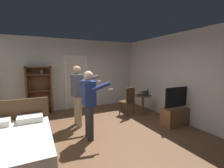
{
  "coord_description": "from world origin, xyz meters",
  "views": [
    {
      "loc": [
        -1.29,
        -3.56,
        1.81
      ],
      "look_at": [
        0.66,
        0.47,
        1.23
      ],
      "focal_mm": 25.31,
      "sensor_mm": 36.0,
      "label": 1
    }
  ],
  "objects_px": {
    "bottle_on_table": "(148,92)",
    "suitcase_dark": "(39,118)",
    "laptop": "(143,94)",
    "person_blue_shirt": "(89,101)",
    "bookshelf": "(39,88)",
    "bed": "(11,149)",
    "person_striped_shirt": "(78,91)",
    "wooden_chair": "(128,100)",
    "side_table": "(143,101)",
    "tv_flatscreen": "(177,114)"
  },
  "relations": [
    {
      "from": "side_table",
      "to": "wooden_chair",
      "type": "distance_m",
      "value": 0.55
    },
    {
      "from": "laptop",
      "to": "person_striped_shirt",
      "type": "xyz_separation_m",
      "value": [
        -2.3,
        0.02,
        0.27
      ]
    },
    {
      "from": "bed",
      "to": "tv_flatscreen",
      "type": "bearing_deg",
      "value": 1.29
    },
    {
      "from": "side_table",
      "to": "suitcase_dark",
      "type": "xyz_separation_m",
      "value": [
        -3.36,
        0.57,
        -0.28
      ]
    },
    {
      "from": "wooden_chair",
      "to": "bottle_on_table",
      "type": "bearing_deg",
      "value": -18.07
    },
    {
      "from": "bookshelf",
      "to": "tv_flatscreen",
      "type": "distance_m",
      "value": 4.68
    },
    {
      "from": "bookshelf",
      "to": "side_table",
      "type": "distance_m",
      "value": 3.73
    },
    {
      "from": "tv_flatscreen",
      "to": "side_table",
      "type": "bearing_deg",
      "value": 104.54
    },
    {
      "from": "side_table",
      "to": "suitcase_dark",
      "type": "height_order",
      "value": "side_table"
    },
    {
      "from": "wooden_chair",
      "to": "person_blue_shirt",
      "type": "bearing_deg",
      "value": -148.2
    },
    {
      "from": "laptop",
      "to": "wooden_chair",
      "type": "height_order",
      "value": "wooden_chair"
    },
    {
      "from": "bottle_on_table",
      "to": "bed",
      "type": "bearing_deg",
      "value": -162.51
    },
    {
      "from": "bookshelf",
      "to": "wooden_chair",
      "type": "xyz_separation_m",
      "value": [
        2.77,
        -1.53,
        -0.39
      ]
    },
    {
      "from": "bed",
      "to": "wooden_chair",
      "type": "height_order",
      "value": "bed"
    },
    {
      "from": "bookshelf",
      "to": "bottle_on_table",
      "type": "distance_m",
      "value": 3.86
    },
    {
      "from": "suitcase_dark",
      "to": "tv_flatscreen",
      "type": "bearing_deg",
      "value": -28.47
    },
    {
      "from": "bed",
      "to": "laptop",
      "type": "bearing_deg",
      "value": 18.68
    },
    {
      "from": "laptop",
      "to": "bottle_on_table",
      "type": "bearing_deg",
      "value": -13.47
    },
    {
      "from": "side_table",
      "to": "person_striped_shirt",
      "type": "bearing_deg",
      "value": -179.55
    },
    {
      "from": "bed",
      "to": "bottle_on_table",
      "type": "xyz_separation_m",
      "value": [
        3.99,
        1.26,
        0.5
      ]
    },
    {
      "from": "bed",
      "to": "person_striped_shirt",
      "type": "height_order",
      "value": "person_striped_shirt"
    },
    {
      "from": "bottle_on_table",
      "to": "suitcase_dark",
      "type": "height_order",
      "value": "bottle_on_table"
    },
    {
      "from": "tv_flatscreen",
      "to": "bottle_on_table",
      "type": "height_order",
      "value": "tv_flatscreen"
    },
    {
      "from": "bed",
      "to": "bottle_on_table",
      "type": "bearing_deg",
      "value": 17.49
    },
    {
      "from": "bed",
      "to": "wooden_chair",
      "type": "distance_m",
      "value": 3.65
    },
    {
      "from": "bookshelf",
      "to": "suitcase_dark",
      "type": "height_order",
      "value": "bookshelf"
    },
    {
      "from": "bed",
      "to": "side_table",
      "type": "height_order",
      "value": "bed"
    },
    {
      "from": "tv_flatscreen",
      "to": "bottle_on_table",
      "type": "distance_m",
      "value": 1.27
    },
    {
      "from": "laptop",
      "to": "person_blue_shirt",
      "type": "bearing_deg",
      "value": -158.15
    },
    {
      "from": "side_table",
      "to": "bottle_on_table",
      "type": "xyz_separation_m",
      "value": [
        0.14,
        -0.08,
        0.33
      ]
    },
    {
      "from": "side_table",
      "to": "tv_flatscreen",
      "type": "bearing_deg",
      "value": -75.46
    },
    {
      "from": "side_table",
      "to": "person_striped_shirt",
      "type": "relative_size",
      "value": 0.4
    },
    {
      "from": "wooden_chair",
      "to": "person_blue_shirt",
      "type": "height_order",
      "value": "person_blue_shirt"
    },
    {
      "from": "bookshelf",
      "to": "bottle_on_table",
      "type": "relative_size",
      "value": 7.14
    },
    {
      "from": "bookshelf",
      "to": "wooden_chair",
      "type": "bearing_deg",
      "value": -28.81
    },
    {
      "from": "side_table",
      "to": "suitcase_dark",
      "type": "bearing_deg",
      "value": 170.33
    },
    {
      "from": "laptop",
      "to": "bookshelf",
      "type": "bearing_deg",
      "value": 152.55
    },
    {
      "from": "bed",
      "to": "laptop",
      "type": "xyz_separation_m",
      "value": [
        3.83,
        1.3,
        0.45
      ]
    },
    {
      "from": "person_striped_shirt",
      "to": "suitcase_dark",
      "type": "distance_m",
      "value": 1.45
    },
    {
      "from": "person_blue_shirt",
      "to": "person_striped_shirt",
      "type": "xyz_separation_m",
      "value": [
        -0.05,
        0.93,
        0.08
      ]
    },
    {
      "from": "bottle_on_table",
      "to": "laptop",
      "type": "bearing_deg",
      "value": 166.53
    },
    {
      "from": "bookshelf",
      "to": "bottle_on_table",
      "type": "height_order",
      "value": "bookshelf"
    },
    {
      "from": "person_blue_shirt",
      "to": "person_striped_shirt",
      "type": "height_order",
      "value": "person_striped_shirt"
    },
    {
      "from": "person_blue_shirt",
      "to": "bottle_on_table",
      "type": "bearing_deg",
      "value": 19.73
    },
    {
      "from": "bottle_on_table",
      "to": "suitcase_dark",
      "type": "xyz_separation_m",
      "value": [
        -3.5,
        0.65,
        -0.61
      ]
    },
    {
      "from": "bottle_on_table",
      "to": "person_blue_shirt",
      "type": "xyz_separation_m",
      "value": [
        -2.42,
        -0.87,
        0.13
      ]
    },
    {
      "from": "bed",
      "to": "bookshelf",
      "type": "height_order",
      "value": "bookshelf"
    },
    {
      "from": "wooden_chair",
      "to": "tv_flatscreen",
      "type": "bearing_deg",
      "value": -58.4
    },
    {
      "from": "side_table",
      "to": "bottle_on_table",
      "type": "height_order",
      "value": "bottle_on_table"
    },
    {
      "from": "bed",
      "to": "person_striped_shirt",
      "type": "distance_m",
      "value": 2.14
    }
  ]
}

